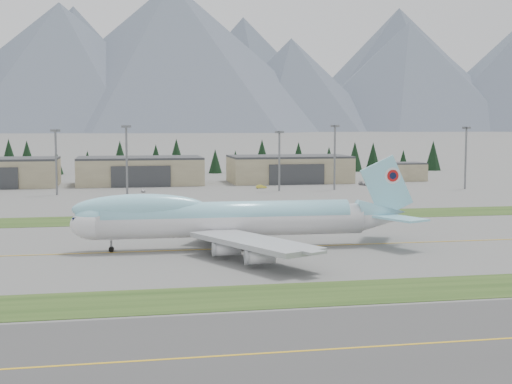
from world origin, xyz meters
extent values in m
plane|color=#5F5F5D|center=(0.00, 0.00, 0.00)|extent=(7000.00, 7000.00, 0.00)
cube|color=#254217|center=(0.00, -38.00, 0.00)|extent=(400.00, 14.00, 0.08)
cube|color=#254217|center=(0.00, 45.00, 0.00)|extent=(400.00, 18.00, 0.08)
cube|color=#3E3E3E|center=(0.00, -62.00, 0.00)|extent=(400.00, 32.00, 0.04)
cube|color=gold|center=(0.00, 0.00, 0.00)|extent=(400.00, 0.40, 0.02)
cube|color=gold|center=(0.00, -62.00, 0.00)|extent=(400.00, 0.40, 0.02)
cylinder|color=silver|center=(-1.87, 0.37, 5.23)|extent=(50.59, 6.98, 5.86)
cylinder|color=#94DFF3|center=(-2.77, 0.39, 6.31)|extent=(46.98, 6.45, 5.41)
ellipsoid|color=silver|center=(-27.10, 0.93, 5.23)|extent=(9.50, 6.07, 5.86)
ellipsoid|color=#94DFF3|center=(-27.10, 0.93, 6.31)|extent=(7.95, 5.14, 4.97)
ellipsoid|color=#94DFF3|center=(-18.99, 0.75, 8.02)|extent=(24.98, 5.53, 5.41)
cube|color=#0C1433|center=(-30.26, 1.00, 6.40)|extent=(1.98, 2.39, 1.17)
cone|color=silver|center=(27.86, -0.29, 5.23)|extent=(10.94, 5.98, 5.74)
cone|color=#94DFF3|center=(27.86, -0.29, 6.31)|extent=(10.03, 5.45, 5.23)
cube|color=#94DFF3|center=(28.76, -0.31, 11.36)|extent=(10.92, 0.78, 12.44)
cylinder|color=silver|center=(29.85, 0.02, 13.52)|extent=(3.25, 0.25, 3.24)
cylinder|color=red|center=(29.86, 0.11, 13.52)|extent=(2.35, 0.23, 2.34)
cylinder|color=#0C1433|center=(29.86, 0.20, 13.52)|extent=(1.36, 0.21, 1.35)
cube|color=#94DFF3|center=(29.79, 5.07, 5.77)|extent=(9.24, 11.28, 0.41)
cube|color=#94DFF3|center=(29.54, -5.74, 5.77)|extent=(8.94, 11.25, 0.41)
cube|color=#A3A6AB|center=(0.26, 15.20, 3.61)|extent=(20.69, 27.77, 0.90)
cube|color=#A3A6AB|center=(-0.40, -14.54, 3.61)|extent=(19.81, 28.00, 0.90)
cylinder|color=silver|center=(-3.96, 11.69, 1.89)|extent=(4.74, 2.36, 2.25)
cylinder|color=silver|center=(0.64, 19.97, 1.89)|extent=(4.74, 2.36, 2.25)
cylinder|color=silver|center=(-4.47, -10.84, 1.89)|extent=(4.74, 2.36, 2.25)
cylinder|color=silver|center=(-0.24, -19.32, 1.89)|extent=(4.74, 2.36, 2.25)
cylinder|color=slate|center=(-24.40, 0.87, 1.08)|extent=(0.41, 0.41, 2.16)
cylinder|color=slate|center=(-3.16, 3.10, 1.17)|extent=(0.52, 0.52, 2.34)
cylinder|color=slate|center=(-3.29, -2.30, 1.17)|extent=(0.52, 0.52, 2.34)
cylinder|color=slate|center=(1.34, 3.00, 1.17)|extent=(0.52, 0.52, 2.34)
cylinder|color=slate|center=(1.22, -2.40, 1.17)|extent=(0.52, 0.52, 2.34)
cylinder|color=black|center=(-24.41, 0.51, 0.50)|extent=(1.00, 0.34, 0.99)
cylinder|color=black|center=(-24.39, 1.23, 0.50)|extent=(1.00, 0.34, 0.99)
cylinder|color=black|center=(-3.16, 3.10, 0.54)|extent=(1.09, 0.47, 1.08)
cylinder|color=black|center=(-3.29, -2.30, 0.54)|extent=(1.09, 0.47, 1.08)
cylinder|color=black|center=(1.34, 3.00, 0.54)|extent=(1.09, 0.47, 1.08)
cylinder|color=black|center=(1.22, -2.40, 0.54)|extent=(1.09, 0.47, 1.08)
cube|color=gray|center=(-15.00, 150.00, 5.00)|extent=(48.00, 26.00, 10.00)
cube|color=#333538|center=(-15.00, 150.00, 10.40)|extent=(48.00, 26.00, 0.80)
cube|color=#333538|center=(-15.00, 136.70, 4.00)|extent=(22.08, 0.60, 8.00)
cube|color=gray|center=(45.00, 150.00, 5.00)|extent=(48.00, 26.00, 10.00)
cube|color=#333538|center=(45.00, 150.00, 10.40)|extent=(48.00, 26.00, 0.80)
cube|color=#333538|center=(45.00, 136.70, 4.00)|extent=(22.08, 0.60, 8.00)
cube|color=gray|center=(95.00, 148.00, 3.50)|extent=(14.00, 12.00, 7.00)
cube|color=#333538|center=(95.00, 148.00, 7.30)|extent=(14.00, 12.00, 0.60)
cylinder|color=slate|center=(-43.43, 112.27, 10.52)|extent=(0.70, 0.70, 21.03)
cube|color=slate|center=(-43.43, 112.27, 21.43)|extent=(3.20, 3.20, 0.80)
cylinder|color=slate|center=(-20.41, 108.25, 11.19)|extent=(0.70, 0.70, 22.37)
cube|color=slate|center=(-20.41, 108.25, 22.77)|extent=(3.20, 3.20, 0.80)
cylinder|color=slate|center=(32.55, 112.55, 10.19)|extent=(0.70, 0.70, 20.39)
cube|color=slate|center=(32.55, 112.55, 20.79)|extent=(3.20, 3.20, 0.80)
cylinder|color=slate|center=(53.14, 113.59, 11.24)|extent=(0.70, 0.70, 22.47)
cube|color=slate|center=(53.14, 113.59, 22.87)|extent=(3.20, 3.20, 0.80)
cylinder|color=slate|center=(100.84, 107.66, 10.91)|extent=(0.70, 0.70, 21.81)
cube|color=slate|center=(100.84, 107.66, 22.21)|extent=(3.20, 3.20, 0.80)
imported|color=silver|center=(-14.94, 117.03, 0.00)|extent=(1.65, 3.22, 1.05)
imported|color=yellow|center=(28.32, 123.89, 0.00)|extent=(4.10, 1.86, 1.31)
imported|color=#9A9A9E|center=(69.64, 129.66, 0.00)|extent=(3.01, 5.02, 1.36)
cone|color=black|center=(-73.48, 215.34, 8.41)|extent=(9.42, 9.42, 16.83)
cone|color=black|center=(-64.56, 208.51, 8.11)|extent=(9.08, 9.08, 16.22)
cone|color=black|center=(-51.97, 212.75, 5.69)|extent=(6.38, 6.38, 11.39)
cone|color=black|center=(-37.85, 215.01, 5.48)|extent=(6.14, 6.14, 10.97)
cone|color=black|center=(-22.62, 210.93, 7.88)|extent=(8.83, 8.83, 15.77)
cone|color=black|center=(-5.76, 211.48, 7.01)|extent=(7.85, 7.85, 14.02)
cone|color=black|center=(3.90, 209.55, 8.32)|extent=(9.32, 9.32, 16.64)
cone|color=black|center=(22.39, 208.07, 5.81)|extent=(6.51, 6.51, 11.63)
cone|color=black|center=(32.78, 211.48, 5.39)|extent=(6.04, 6.04, 10.78)
cone|color=black|center=(46.04, 211.44, 8.07)|extent=(9.04, 9.04, 16.14)
cone|color=black|center=(65.37, 214.68, 7.40)|extent=(8.29, 8.29, 14.80)
cone|color=black|center=(80.48, 212.15, 6.15)|extent=(6.89, 6.89, 12.30)
cone|color=black|center=(92.71, 208.25, 7.45)|extent=(8.34, 8.34, 14.89)
cone|color=black|center=(104.02, 212.87, 7.20)|extent=(8.07, 8.07, 14.41)
cone|color=black|center=(118.71, 208.89, 5.32)|extent=(5.96, 5.96, 10.64)
cone|color=black|center=(134.53, 208.18, 7.63)|extent=(8.54, 8.54, 15.25)
cone|color=slate|center=(-200.00, 2176.76, 198.58)|extent=(940.40, 940.40, 397.15)
cone|color=white|center=(-200.00, 2176.76, 317.72)|extent=(357.35, 357.35, 158.86)
cone|color=slate|center=(150.00, 2229.44, 241.62)|extent=(1122.28, 1122.28, 483.24)
cone|color=white|center=(150.00, 2229.44, 386.59)|extent=(426.47, 426.47, 193.30)
cone|color=slate|center=(550.00, 2236.65, 155.68)|extent=(659.06, 659.06, 311.36)
cone|color=white|center=(550.00, 2236.65, 249.09)|extent=(250.44, 250.44, 124.55)
cone|color=slate|center=(1000.00, 2305.05, 193.75)|extent=(893.73, 893.73, 387.50)
cone|color=white|center=(1000.00, 2305.05, 310.00)|extent=(339.62, 339.62, 155.00)
cone|color=slate|center=(-200.00, 2900.00, 250.10)|extent=(1000.39, 1000.39, 500.19)
cone|color=white|center=(-200.00, 2900.00, 390.15)|extent=(400.15, 400.15, 220.09)
cone|color=slate|center=(500.00, 2900.00, 237.72)|extent=(950.88, 950.88, 475.44)
cone|color=white|center=(500.00, 2900.00, 370.84)|extent=(380.35, 380.35, 209.19)
cone|color=slate|center=(1200.00, 2900.00, 267.04)|extent=(1068.14, 1068.14, 534.07)
cone|color=white|center=(1200.00, 2900.00, 416.58)|extent=(427.26, 427.26, 234.99)
camera|label=1|loc=(-22.42, -132.03, 23.59)|focal=50.00mm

